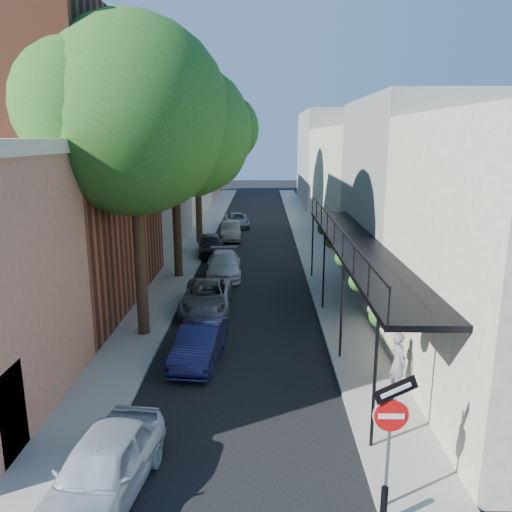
{
  "coord_description": "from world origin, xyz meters",
  "views": [
    {
      "loc": [
        0.68,
        -7.63,
        7.34
      ],
      "look_at": [
        0.42,
        11.34,
        2.8
      ],
      "focal_mm": 35.0,
      "sensor_mm": 36.0,
      "label": 1
    }
  ],
  "objects_px": {
    "parked_car_g": "(237,220)",
    "bollard": "(384,506)",
    "oak_mid": "(182,143)",
    "parked_car_a": "(103,469)",
    "parked_car_e": "(211,245)",
    "oak_far": "(204,123)",
    "pedestrian": "(398,362)",
    "parked_car_c": "(207,297)",
    "parked_car_f": "(230,231)",
    "parked_car_b": "(200,343)",
    "sign_post": "(391,421)",
    "parked_car_d": "(224,265)",
    "oak_near": "(147,121)"
  },
  "relations": [
    {
      "from": "oak_near",
      "to": "parked_car_d",
      "type": "distance_m",
      "value": 11.03
    },
    {
      "from": "parked_car_e",
      "to": "oak_far",
      "type": "bearing_deg",
      "value": 93.59
    },
    {
      "from": "parked_car_e",
      "to": "parked_car_g",
      "type": "xyz_separation_m",
      "value": [
        1.1,
        10.32,
        -0.1
      ]
    },
    {
      "from": "parked_car_b",
      "to": "parked_car_e",
      "type": "relative_size",
      "value": 0.95
    },
    {
      "from": "parked_car_g",
      "to": "parked_car_b",
      "type": "bearing_deg",
      "value": -97.31
    },
    {
      "from": "parked_car_a",
      "to": "parked_car_d",
      "type": "distance_m",
      "value": 17.1
    },
    {
      "from": "parked_car_d",
      "to": "pedestrian",
      "type": "height_order",
      "value": "pedestrian"
    },
    {
      "from": "parked_car_a",
      "to": "parked_car_c",
      "type": "height_order",
      "value": "parked_car_a"
    },
    {
      "from": "oak_far",
      "to": "parked_car_g",
      "type": "distance_m",
      "value": 10.06
    },
    {
      "from": "oak_near",
      "to": "parked_car_d",
      "type": "relative_size",
      "value": 2.6
    },
    {
      "from": "bollard",
      "to": "parked_car_a",
      "type": "xyz_separation_m",
      "value": [
        -5.6,
        0.78,
        0.17
      ]
    },
    {
      "from": "sign_post",
      "to": "parked_car_e",
      "type": "bearing_deg",
      "value": 104.54
    },
    {
      "from": "oak_mid",
      "to": "parked_car_a",
      "type": "distance_m",
      "value": 18.12
    },
    {
      "from": "oak_mid",
      "to": "parked_car_b",
      "type": "height_order",
      "value": "oak_mid"
    },
    {
      "from": "bollard",
      "to": "parked_car_c",
      "type": "xyz_separation_m",
      "value": [
        -4.74,
        12.37,
        0.1
      ]
    },
    {
      "from": "parked_car_f",
      "to": "parked_car_d",
      "type": "bearing_deg",
      "value": -93.82
    },
    {
      "from": "bollard",
      "to": "pedestrian",
      "type": "relative_size",
      "value": 0.44
    },
    {
      "from": "oak_near",
      "to": "parked_car_f",
      "type": "distance_m",
      "value": 19.46
    },
    {
      "from": "bollard",
      "to": "oak_mid",
      "type": "bearing_deg",
      "value": 109.9
    },
    {
      "from": "parked_car_g",
      "to": "bollard",
      "type": "bearing_deg",
      "value": -89.73
    },
    {
      "from": "oak_near",
      "to": "parked_car_b",
      "type": "relative_size",
      "value": 3.02
    },
    {
      "from": "parked_car_g",
      "to": "parked_car_e",
      "type": "bearing_deg",
      "value": -103.58
    },
    {
      "from": "parked_car_b",
      "to": "parked_car_c",
      "type": "bearing_deg",
      "value": 99.23
    },
    {
      "from": "oak_mid",
      "to": "parked_car_c",
      "type": "xyz_separation_m",
      "value": [
        1.68,
        -5.36,
        -6.44
      ]
    },
    {
      "from": "oak_mid",
      "to": "parked_car_a",
      "type": "relative_size",
      "value": 2.51
    },
    {
      "from": "sign_post",
      "to": "oak_mid",
      "type": "height_order",
      "value": "oak_mid"
    },
    {
      "from": "oak_far",
      "to": "parked_car_e",
      "type": "bearing_deg",
      "value": -79.55
    },
    {
      "from": "oak_mid",
      "to": "pedestrian",
      "type": "distance_m",
      "value": 16.07
    },
    {
      "from": "parked_car_e",
      "to": "parked_car_b",
      "type": "bearing_deg",
      "value": -92.45
    },
    {
      "from": "bollard",
      "to": "parked_car_d",
      "type": "bearing_deg",
      "value": 103.86
    },
    {
      "from": "oak_mid",
      "to": "parked_car_d",
      "type": "height_order",
      "value": "oak_mid"
    },
    {
      "from": "oak_near",
      "to": "pedestrian",
      "type": "bearing_deg",
      "value": -29.88
    },
    {
      "from": "parked_car_c",
      "to": "parked_car_f",
      "type": "distance_m",
      "value": 15.38
    },
    {
      "from": "oak_near",
      "to": "parked_car_a",
      "type": "relative_size",
      "value": 2.81
    },
    {
      "from": "parked_car_a",
      "to": "parked_car_b",
      "type": "distance_m",
      "value": 6.68
    },
    {
      "from": "oak_near",
      "to": "oak_far",
      "type": "height_order",
      "value": "oak_far"
    },
    {
      "from": "sign_post",
      "to": "oak_mid",
      "type": "xyz_separation_m",
      "value": [
        -6.58,
        17.26,
        5.02
      ]
    },
    {
      "from": "parked_car_a",
      "to": "parked_car_c",
      "type": "relative_size",
      "value": 0.91
    },
    {
      "from": "sign_post",
      "to": "parked_car_f",
      "type": "xyz_separation_m",
      "value": [
        -4.84,
        27.28,
        -1.38
      ]
    },
    {
      "from": "oak_far",
      "to": "parked_car_f",
      "type": "distance_m",
      "value": 7.85
    },
    {
      "from": "oak_near",
      "to": "parked_car_c",
      "type": "relative_size",
      "value": 2.56
    },
    {
      "from": "parked_car_f",
      "to": "parked_car_g",
      "type": "distance_m",
      "value": 5.25
    },
    {
      "from": "parked_car_c",
      "to": "parked_car_f",
      "type": "height_order",
      "value": "parked_car_f"
    },
    {
      "from": "parked_car_d",
      "to": "parked_car_b",
      "type": "bearing_deg",
      "value": -93.99
    },
    {
      "from": "parked_car_d",
      "to": "oak_far",
      "type": "bearing_deg",
      "value": 98.45
    },
    {
      "from": "oak_mid",
      "to": "parked_car_f",
      "type": "distance_m",
      "value": 12.01
    },
    {
      "from": "oak_mid",
      "to": "oak_far",
      "type": "xyz_separation_m",
      "value": [
        0.06,
        9.04,
        1.2
      ]
    },
    {
      "from": "oak_mid",
      "to": "oak_near",
      "type": "bearing_deg",
      "value": -89.63
    },
    {
      "from": "parked_car_b",
      "to": "parked_car_c",
      "type": "relative_size",
      "value": 0.85
    },
    {
      "from": "parked_car_a",
      "to": "parked_car_d",
      "type": "height_order",
      "value": "parked_car_a"
    }
  ]
}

